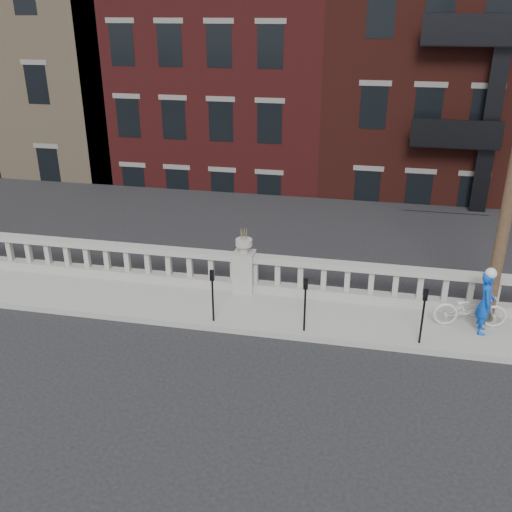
% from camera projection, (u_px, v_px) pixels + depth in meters
% --- Properties ---
extents(ground, '(120.00, 120.00, 0.00)m').
position_uv_depth(ground, '(203.00, 379.00, 12.00)').
color(ground, black).
rests_on(ground, ground).
extents(sidewalk, '(32.00, 2.20, 0.15)m').
position_uv_depth(sidewalk, '(236.00, 308.00, 14.66)').
color(sidewalk, '#9B9990').
rests_on(sidewalk, ground).
extents(balustrade, '(28.00, 0.34, 1.03)m').
position_uv_depth(balustrade, '(244.00, 273.00, 15.28)').
color(balustrade, '#9B9990').
rests_on(balustrade, sidewalk).
extents(planter_pedestal, '(0.55, 0.55, 1.76)m').
position_uv_depth(planter_pedestal, '(244.00, 267.00, 15.21)').
color(planter_pedestal, '#9B9990').
rests_on(planter_pedestal, sidewalk).
extents(lower_level, '(80.00, 44.00, 20.80)m').
position_uv_depth(lower_level, '(331.00, 97.00, 31.51)').
color(lower_level, '#605E59').
rests_on(lower_level, ground).
extents(parking_meter_a, '(0.10, 0.09, 1.36)m').
position_uv_depth(parking_meter_a, '(212.00, 290.00, 13.59)').
color(parking_meter_a, black).
rests_on(parking_meter_a, sidewalk).
extents(parking_meter_b, '(0.10, 0.09, 1.36)m').
position_uv_depth(parking_meter_b, '(305.00, 299.00, 13.18)').
color(parking_meter_b, black).
rests_on(parking_meter_b, sidewalk).
extents(parking_meter_c, '(0.10, 0.09, 1.36)m').
position_uv_depth(parking_meter_c, '(423.00, 310.00, 12.68)').
color(parking_meter_c, black).
rests_on(parking_meter_c, sidewalk).
extents(bicycle, '(1.76, 0.78, 0.90)m').
position_uv_depth(bicycle, '(470.00, 309.00, 13.55)').
color(bicycle, silver).
rests_on(bicycle, sidewalk).
extents(cyclist, '(0.42, 0.59, 1.54)m').
position_uv_depth(cyclist, '(486.00, 303.00, 13.16)').
color(cyclist, blue).
rests_on(cyclist, sidewalk).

